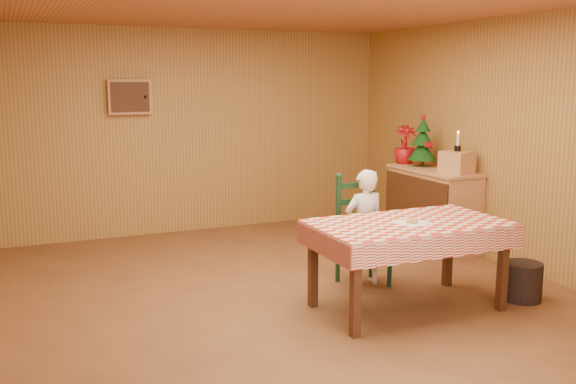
% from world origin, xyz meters
% --- Properties ---
extents(ground, '(6.00, 6.00, 0.00)m').
position_xyz_m(ground, '(0.00, 0.00, 0.00)').
color(ground, brown).
rests_on(ground, ground).
extents(cabin_walls, '(5.10, 6.05, 2.65)m').
position_xyz_m(cabin_walls, '(-0.00, 0.53, 1.83)').
color(cabin_walls, '#AD7F3E').
rests_on(cabin_walls, ground).
extents(dining_table, '(1.66, 0.96, 0.77)m').
position_xyz_m(dining_table, '(0.76, -0.61, 0.69)').
color(dining_table, '#462512').
rests_on(dining_table, ground).
extents(ladder_chair, '(0.44, 0.40, 1.08)m').
position_xyz_m(ladder_chair, '(0.76, 0.18, 0.50)').
color(ladder_chair, black).
rests_on(ladder_chair, ground).
extents(seated_child, '(0.41, 0.27, 1.12)m').
position_xyz_m(seated_child, '(0.76, 0.12, 0.56)').
color(seated_child, white).
rests_on(seated_child, ground).
extents(napkin, '(0.32, 0.32, 0.00)m').
position_xyz_m(napkin, '(0.76, -0.66, 0.77)').
color(napkin, white).
rests_on(napkin, dining_table).
extents(donut, '(0.13, 0.13, 0.03)m').
position_xyz_m(donut, '(0.76, -0.66, 0.79)').
color(donut, gold).
rests_on(donut, napkin).
extents(shelf_unit, '(0.54, 1.24, 0.93)m').
position_xyz_m(shelf_unit, '(2.23, 1.03, 0.47)').
color(shelf_unit, tan).
rests_on(shelf_unit, ground).
extents(crate, '(0.37, 0.37, 0.25)m').
position_xyz_m(crate, '(2.24, 0.63, 1.06)').
color(crate, tan).
rests_on(crate, shelf_unit).
extents(christmas_tree, '(0.34, 0.34, 0.62)m').
position_xyz_m(christmas_tree, '(2.24, 1.28, 1.21)').
color(christmas_tree, '#462512').
rests_on(christmas_tree, shelf_unit).
extents(flower_arrangement, '(0.34, 0.34, 0.47)m').
position_xyz_m(flower_arrangement, '(2.19, 1.58, 1.17)').
color(flower_arrangement, '#A60F14').
rests_on(flower_arrangement, shelf_unit).
extents(candle_set, '(0.07, 0.07, 0.22)m').
position_xyz_m(candle_set, '(2.24, 0.63, 1.24)').
color(candle_set, black).
rests_on(candle_set, crate).
extents(storage_bin, '(0.43, 0.43, 0.34)m').
position_xyz_m(storage_bin, '(1.84, -0.85, 0.17)').
color(storage_bin, black).
rests_on(storage_bin, ground).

